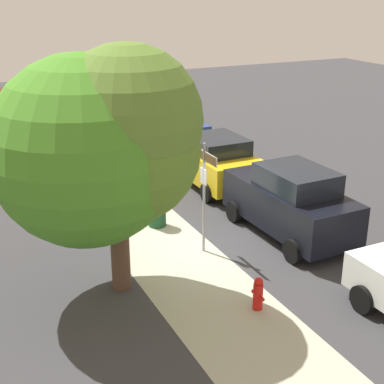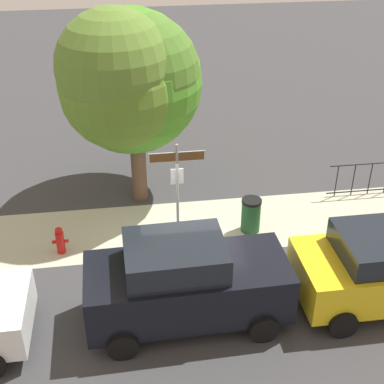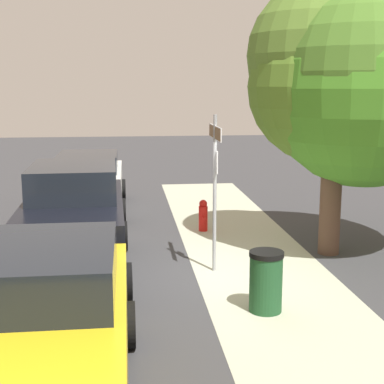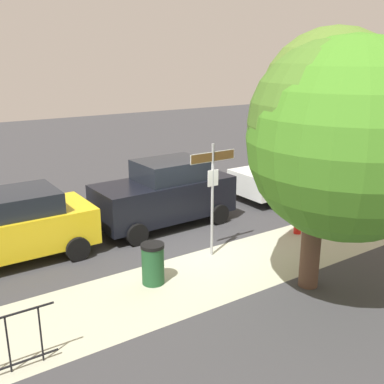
# 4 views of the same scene
# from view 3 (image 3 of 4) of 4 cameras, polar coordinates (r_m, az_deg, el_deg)

# --- Properties ---
(ground_plane) EXTENTS (60.00, 60.00, 0.00)m
(ground_plane) POSITION_cam_3_polar(r_m,az_deg,el_deg) (10.74, 0.33, -8.45)
(ground_plane) COLOR #38383A
(sidewalk_strip) EXTENTS (24.00, 2.60, 0.00)m
(sidewalk_strip) POSITION_cam_3_polar(r_m,az_deg,el_deg) (9.17, 10.19, -12.08)
(sidewalk_strip) COLOR #AEAF97
(sidewalk_strip) RESTS_ON ground_plane
(street_sign) EXTENTS (1.35, 0.07, 3.01)m
(street_sign) POSITION_cam_3_polar(r_m,az_deg,el_deg) (10.55, 2.35, 2.79)
(street_sign) COLOR #9EA0A5
(street_sign) RESTS_ON ground_plane
(shade_tree) EXTENTS (4.09, 4.42, 5.71)m
(shade_tree) POSITION_cam_3_polar(r_m,az_deg,el_deg) (12.21, 15.50, 10.98)
(shade_tree) COLOR brown
(shade_tree) RESTS_ON ground_plane
(car_white) EXTENTS (4.54, 2.12, 1.62)m
(car_white) POSITION_cam_3_polar(r_m,az_deg,el_deg) (16.32, -10.48, 1.05)
(car_white) COLOR white
(car_white) RESTS_ON ground_plane
(car_black) EXTENTS (4.36, 2.10, 2.06)m
(car_black) POSITION_cam_3_polar(r_m,az_deg,el_deg) (10.81, -11.81, -2.90)
(car_black) COLOR black
(car_black) RESTS_ON ground_plane
(car_yellow) EXTENTS (4.26, 2.16, 1.82)m
(car_yellow) POSITION_cam_3_polar(r_m,az_deg,el_deg) (6.48, -15.45, -13.42)
(car_yellow) COLOR yellow
(car_yellow) RESTS_ON ground_plane
(fire_hydrant) EXTENTS (0.42, 0.22, 0.78)m
(fire_hydrant) POSITION_cam_3_polar(r_m,az_deg,el_deg) (13.85, 1.14, -2.40)
(fire_hydrant) COLOR red
(fire_hydrant) RESTS_ON ground_plane
(trash_bin) EXTENTS (0.55, 0.55, 0.98)m
(trash_bin) POSITION_cam_3_polar(r_m,az_deg,el_deg) (9.06, 7.49, -8.95)
(trash_bin) COLOR #1E4C28
(trash_bin) RESTS_ON ground_plane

